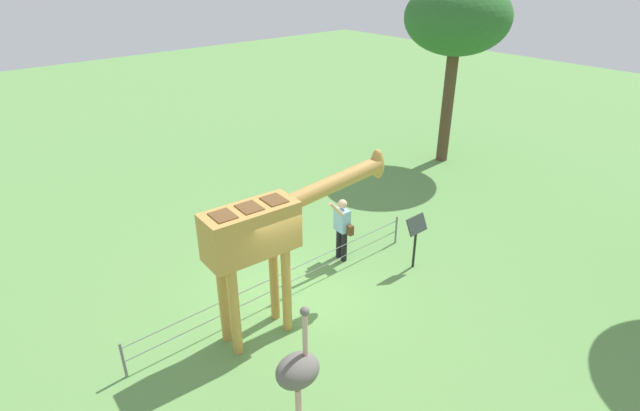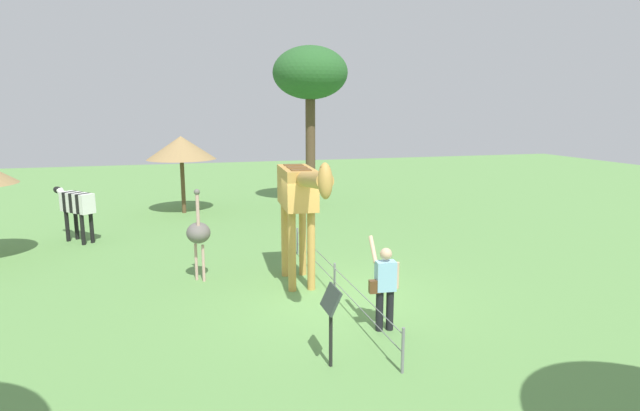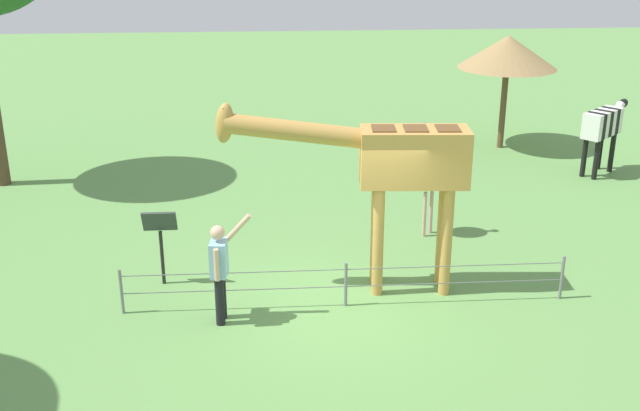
% 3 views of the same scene
% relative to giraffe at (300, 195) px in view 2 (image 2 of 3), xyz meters
% --- Properties ---
extents(ground_plane, '(60.00, 60.00, 0.00)m').
position_rel_giraffe_xyz_m(ground_plane, '(0.76, 0.49, -2.17)').
color(ground_plane, '#60934C').
extents(giraffe, '(4.01, 0.81, 3.17)m').
position_rel_giraffe_xyz_m(giraffe, '(0.00, 0.00, 0.00)').
color(giraffe, '#C69347').
rests_on(giraffe, ground_plane).
extents(visitor, '(0.65, 0.59, 1.71)m').
position_rel_giraffe_xyz_m(visitor, '(2.70, 0.93, -1.26)').
color(visitor, black).
rests_on(visitor, ground_plane).
extents(zebra, '(1.56, 1.42, 1.66)m').
position_rel_giraffe_xyz_m(zebra, '(-5.94, -5.63, -1.00)').
color(zebra, black).
rests_on(zebra, ground_plane).
extents(ostrich, '(0.70, 0.56, 2.25)m').
position_rel_giraffe_xyz_m(ostrich, '(-1.11, -2.20, -0.99)').
color(ostrich, '#CC9E93').
rests_on(ostrich, ground_plane).
extents(shade_hut_near, '(2.66, 2.66, 3.04)m').
position_rel_giraffe_xyz_m(shade_hut_near, '(-9.72, -2.37, 0.41)').
color(shade_hut_near, brown).
rests_on(shade_hut_near, ground_plane).
extents(tree_west, '(3.05, 3.05, 6.59)m').
position_rel_giraffe_xyz_m(tree_west, '(-9.71, 2.84, 3.24)').
color(tree_west, brown).
rests_on(tree_west, ground_plane).
extents(info_sign, '(0.56, 0.21, 1.32)m').
position_rel_giraffe_xyz_m(info_sign, '(3.75, -0.42, -1.22)').
color(info_sign, black).
rests_on(info_sign, ground_plane).
extents(wire_fence, '(7.05, 0.05, 0.75)m').
position_rel_giraffe_xyz_m(wire_fence, '(0.76, 0.59, -1.76)').
color(wire_fence, slate).
rests_on(wire_fence, ground_plane).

